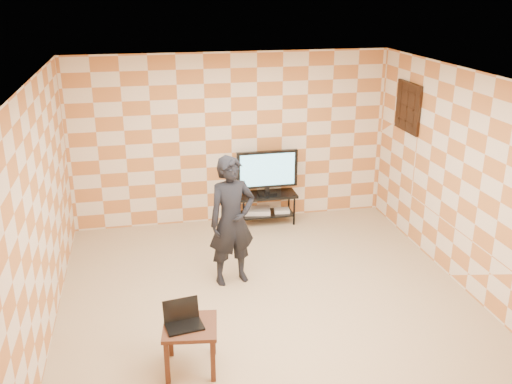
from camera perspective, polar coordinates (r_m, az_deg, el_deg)
floor at (r=7.22m, az=0.98°, el=-10.22°), size 5.00×5.00×0.00m
wall_back at (r=8.99m, az=-2.46°, el=5.29°), size 5.00×0.02×2.70m
wall_front at (r=4.47m, az=8.22°, el=-11.05°), size 5.00×0.02×2.70m
wall_left at (r=6.59m, az=-20.67°, el=-1.64°), size 0.02×5.00×2.70m
wall_right at (r=7.57m, az=19.85°, el=1.21°), size 0.02×5.00×2.70m
ceiling at (r=6.31m, az=1.13°, el=11.46°), size 5.00×5.00×0.02m
wall_art at (r=8.71m, az=14.96°, el=8.20°), size 0.04×0.72×0.72m
tv_stand at (r=9.13m, az=1.09°, el=-0.98°), size 0.93×0.42×0.50m
tv at (r=8.95m, az=1.12°, el=2.17°), size 0.98×0.19×0.71m
dvd_player at (r=9.18m, az=0.12°, el=-1.89°), size 0.45×0.36×0.07m
game_console at (r=9.22m, az=2.59°, el=-1.87°), size 0.26×0.20×0.06m
side_table at (r=5.82m, az=-6.59°, el=-13.80°), size 0.59×0.59×0.50m
laptop at (r=5.76m, az=-7.31°, el=-12.57°), size 0.40×0.33×0.24m
person at (r=7.18m, az=-2.43°, el=-2.91°), size 0.69×0.53×1.68m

